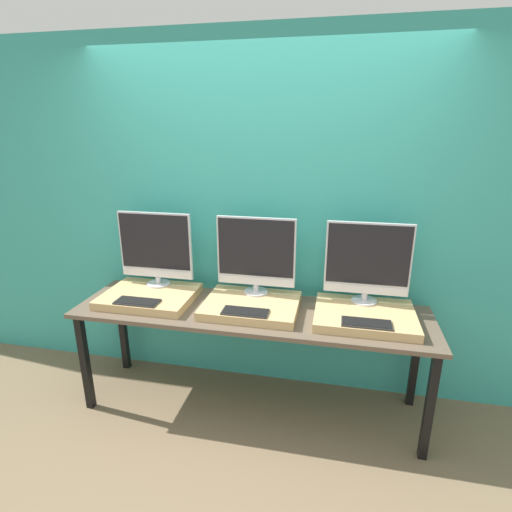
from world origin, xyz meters
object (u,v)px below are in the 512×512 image
monitor_center (256,254)px  monitor_right (368,261)px  keyboard_right (366,323)px  monitor_left (156,248)px  keyboard_center (245,312)px  keyboard_left (137,302)px

monitor_center → monitor_right: same height
keyboard_right → monitor_left: bearing=167.5°
monitor_left → monitor_right: 1.50m
monitor_center → keyboard_center: size_ratio=1.86×
keyboard_center → keyboard_right: same height
monitor_left → keyboard_right: size_ratio=1.86×
keyboard_right → keyboard_left: bearing=180.0°
monitor_left → keyboard_center: (0.75, -0.33, -0.28)m
keyboard_left → keyboard_center: bearing=0.0°
monitor_right → keyboard_center: bearing=-156.1°
keyboard_right → monitor_center: bearing=156.1°
keyboard_left → keyboard_right: 1.50m
keyboard_left → keyboard_right: size_ratio=1.00×
monitor_left → keyboard_right: 1.57m
monitor_right → keyboard_left: bearing=-167.5°
keyboard_center → monitor_right: monitor_right is taller
keyboard_center → keyboard_right: size_ratio=1.00×
monitor_right → keyboard_right: (-0.00, -0.33, -0.28)m
monitor_center → keyboard_center: monitor_center is taller
monitor_left → monitor_center: same height
monitor_center → monitor_right: bearing=0.0°
keyboard_left → monitor_right: monitor_right is taller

